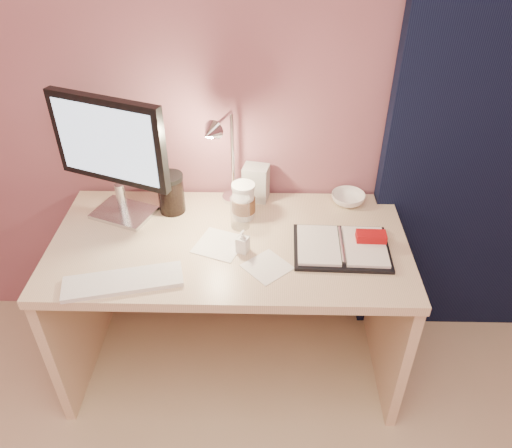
{
  "coord_description": "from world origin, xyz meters",
  "views": [
    {
      "loc": [
        0.14,
        -0.16,
        1.94
      ],
      "look_at": [
        0.11,
        1.33,
        0.85
      ],
      "focal_mm": 35.0,
      "sensor_mm": 36.0,
      "label": 1
    }
  ],
  "objects_px": {
    "monitor": "(112,148)",
    "lotion_bottle": "(243,241)",
    "desk": "(232,271)",
    "keyboard": "(123,282)",
    "coffee_cup": "(243,202)",
    "desk_lamp": "(242,155)",
    "product_box": "(256,183)",
    "dark_jar": "(171,195)",
    "bowl": "(348,199)",
    "clear_cup": "(240,212)",
    "planner": "(344,246)"
  },
  "relations": [
    {
      "from": "product_box",
      "to": "dark_jar",
      "type": "bearing_deg",
      "value": -151.99
    },
    {
      "from": "monitor",
      "to": "lotion_bottle",
      "type": "bearing_deg",
      "value": -2.82
    },
    {
      "from": "coffee_cup",
      "to": "desk_lamp",
      "type": "bearing_deg",
      "value": 100.3
    },
    {
      "from": "desk",
      "to": "planner",
      "type": "height_order",
      "value": "planner"
    },
    {
      "from": "dark_jar",
      "to": "product_box",
      "type": "height_order",
      "value": "product_box"
    },
    {
      "from": "clear_cup",
      "to": "product_box",
      "type": "height_order",
      "value": "product_box"
    },
    {
      "from": "product_box",
      "to": "desk_lamp",
      "type": "relative_size",
      "value": 0.36
    },
    {
      "from": "desk",
      "to": "bowl",
      "type": "relative_size",
      "value": 9.67
    },
    {
      "from": "monitor",
      "to": "coffee_cup",
      "type": "relative_size",
      "value": 3.32
    },
    {
      "from": "clear_cup",
      "to": "bowl",
      "type": "relative_size",
      "value": 0.94
    },
    {
      "from": "clear_cup",
      "to": "lotion_bottle",
      "type": "distance_m",
      "value": 0.16
    },
    {
      "from": "keyboard",
      "to": "lotion_bottle",
      "type": "distance_m",
      "value": 0.46
    },
    {
      "from": "coffee_cup",
      "to": "bowl",
      "type": "distance_m",
      "value": 0.47
    },
    {
      "from": "coffee_cup",
      "to": "product_box",
      "type": "distance_m",
      "value": 0.15
    },
    {
      "from": "desk",
      "to": "product_box",
      "type": "relative_size",
      "value": 8.8
    },
    {
      "from": "keyboard",
      "to": "clear_cup",
      "type": "bearing_deg",
      "value": 27.86
    },
    {
      "from": "lotion_bottle",
      "to": "keyboard",
      "type": "bearing_deg",
      "value": -155.59
    },
    {
      "from": "bowl",
      "to": "desk_lamp",
      "type": "bearing_deg",
      "value": -169.94
    },
    {
      "from": "coffee_cup",
      "to": "lotion_bottle",
      "type": "height_order",
      "value": "coffee_cup"
    },
    {
      "from": "coffee_cup",
      "to": "keyboard",
      "type": "bearing_deg",
      "value": -134.41
    },
    {
      "from": "desk",
      "to": "keyboard",
      "type": "height_order",
      "value": "keyboard"
    },
    {
      "from": "lotion_bottle",
      "to": "dark_jar",
      "type": "relative_size",
      "value": 0.62
    },
    {
      "from": "monitor",
      "to": "bowl",
      "type": "bearing_deg",
      "value": 28.13
    },
    {
      "from": "desk",
      "to": "clear_cup",
      "type": "height_order",
      "value": "clear_cup"
    },
    {
      "from": "planner",
      "to": "dark_jar",
      "type": "relative_size",
      "value": 2.4
    },
    {
      "from": "monitor",
      "to": "planner",
      "type": "relative_size",
      "value": 1.41
    },
    {
      "from": "planner",
      "to": "lotion_bottle",
      "type": "distance_m",
      "value": 0.39
    },
    {
      "from": "desk",
      "to": "keyboard",
      "type": "xyz_separation_m",
      "value": [
        -0.36,
        -0.32,
        0.23
      ]
    },
    {
      "from": "desk",
      "to": "clear_cup",
      "type": "relative_size",
      "value": 10.3
    },
    {
      "from": "dark_jar",
      "to": "desk_lamp",
      "type": "relative_size",
      "value": 0.35
    },
    {
      "from": "product_box",
      "to": "coffee_cup",
      "type": "bearing_deg",
      "value": -96.91
    },
    {
      "from": "clear_cup",
      "to": "dark_jar",
      "type": "bearing_deg",
      "value": 159.89
    },
    {
      "from": "keyboard",
      "to": "dark_jar",
      "type": "relative_size",
      "value": 2.69
    },
    {
      "from": "monitor",
      "to": "desk_lamp",
      "type": "height_order",
      "value": "monitor"
    },
    {
      "from": "desk_lamp",
      "to": "coffee_cup",
      "type": "bearing_deg",
      "value": -56.83
    },
    {
      "from": "monitor",
      "to": "keyboard",
      "type": "height_order",
      "value": "monitor"
    },
    {
      "from": "monitor",
      "to": "coffee_cup",
      "type": "xyz_separation_m",
      "value": [
        0.5,
        -0.0,
        -0.24
      ]
    },
    {
      "from": "lotion_bottle",
      "to": "desk_lamp",
      "type": "relative_size",
      "value": 0.22
    },
    {
      "from": "lotion_bottle",
      "to": "desk_lamp",
      "type": "distance_m",
      "value": 0.34
    },
    {
      "from": "dark_jar",
      "to": "product_box",
      "type": "xyz_separation_m",
      "value": [
        0.35,
        0.1,
        0.0
      ]
    },
    {
      "from": "lotion_bottle",
      "to": "desk_lamp",
      "type": "height_order",
      "value": "desk_lamp"
    },
    {
      "from": "desk",
      "to": "bowl",
      "type": "height_order",
      "value": "bowl"
    },
    {
      "from": "coffee_cup",
      "to": "monitor",
      "type": "bearing_deg",
      "value": 179.65
    },
    {
      "from": "planner",
      "to": "desk_lamp",
      "type": "bearing_deg",
      "value": 150.79
    },
    {
      "from": "bowl",
      "to": "coffee_cup",
      "type": "bearing_deg",
      "value": -166.02
    },
    {
      "from": "planner",
      "to": "clear_cup",
      "type": "bearing_deg",
      "value": 162.62
    },
    {
      "from": "lotion_bottle",
      "to": "bowl",
      "type": "bearing_deg",
      "value": 37.58
    },
    {
      "from": "desk",
      "to": "clear_cup",
      "type": "xyz_separation_m",
      "value": [
        0.04,
        0.02,
        0.29
      ]
    },
    {
      "from": "monitor",
      "to": "product_box",
      "type": "bearing_deg",
      "value": 35.71
    },
    {
      "from": "coffee_cup",
      "to": "dark_jar",
      "type": "distance_m",
      "value": 0.31
    }
  ]
}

